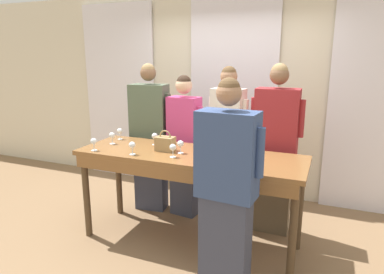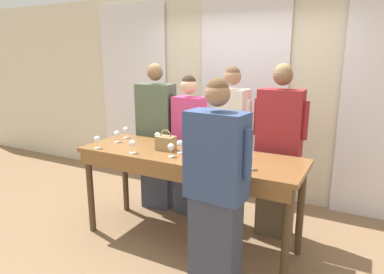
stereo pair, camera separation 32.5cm
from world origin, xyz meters
The scene contains 25 objects.
ground_plane centered at (0.00, 0.00, 0.00)m, with size 18.00×18.00×0.00m, color #846647.
wall_back centered at (0.00, 1.60, 1.40)m, with size 12.00×0.06×2.80m.
curtain_panel_left centered at (-1.83, 1.53, 1.34)m, with size 1.22×0.03×2.69m.
curtain_panel_center centered at (0.00, 1.53, 1.34)m, with size 1.22×0.03×2.69m.
curtain_panel_right centered at (1.83, 1.53, 1.34)m, with size 1.22×0.03×2.69m.
tasting_bar centered at (0.00, -0.03, 0.86)m, with size 2.29×0.75×0.98m.
wine_bottle centered at (0.40, -0.19, 1.10)m, with size 0.08×0.08×0.31m.
handbag centered at (-0.26, -0.01, 1.06)m, with size 0.19×0.13×0.22m.
wine_glass_front_left centered at (0.57, 0.06, 1.07)m, with size 0.07×0.07×0.13m.
wine_glass_front_mid centered at (0.39, -0.01, 1.07)m, with size 0.07×0.07×0.13m.
wine_glass_front_right centered at (-0.08, -0.03, 1.07)m, with size 0.07×0.07×0.13m.
wine_glass_center_left centered at (-0.93, 0.01, 1.07)m, with size 0.07×0.07×0.13m.
wine_glass_center_mid centered at (-0.48, 0.16, 1.07)m, with size 0.07×0.07×0.13m.
wine_glass_center_right centered at (0.08, 0.12, 1.07)m, with size 0.07×0.07×0.13m.
wine_glass_back_left centered at (-0.09, -0.19, 1.07)m, with size 0.07×0.07×0.13m.
wine_glass_back_mid centered at (-0.50, -0.26, 1.07)m, with size 0.07×0.07×0.13m.
wine_glass_back_right centered at (0.70, -0.19, 1.07)m, with size 0.07×0.07×0.13m.
wine_glass_near_host centered at (-0.94, -0.28, 1.07)m, with size 0.07×0.07×0.13m.
wine_glass_by_bottle centered at (0.38, 0.22, 1.07)m, with size 0.07×0.07×0.13m.
wine_glass_by_handbag centered at (-0.97, 0.23, 1.07)m, with size 0.07×0.07×0.13m.
guest_olive_jacket centered at (-0.78, 0.59, 0.93)m, with size 0.56×0.31×1.84m.
guest_pink_top centered at (-0.31, 0.59, 0.89)m, with size 0.49×0.25×1.71m.
guest_cream_sweater centered at (0.22, 0.59, 0.95)m, with size 0.48×0.25×1.82m.
guest_striped_shirt centered at (0.76, 0.59, 0.94)m, with size 0.56×0.25×1.86m.
host_pouring centered at (0.58, -0.62, 0.90)m, with size 0.57×0.28×1.78m.
Camera 1 is at (1.28, -3.03, 1.94)m, focal length 32.00 mm.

